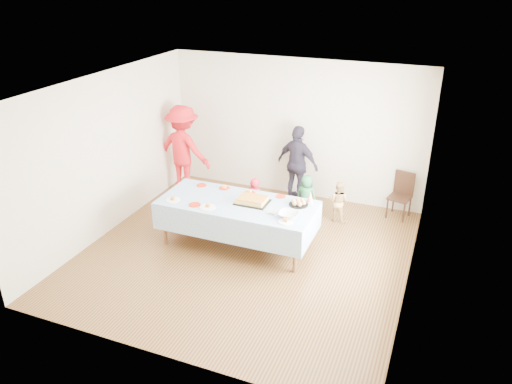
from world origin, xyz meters
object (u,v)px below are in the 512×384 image
adult_left (183,149)px  birthday_cake (252,200)px  party_table (237,205)px  dining_chair (402,192)px

adult_left → birthday_cake: bearing=150.3°
party_table → birthday_cake: size_ratio=4.85×
adult_left → dining_chair: bearing=-167.3°
party_table → birthday_cake: 0.26m
birthday_cake → dining_chair: bearing=43.3°
party_table → birthday_cake: birthday_cake is taller
dining_chair → adult_left: adult_left is taller
party_table → dining_chair: 3.14m
dining_chair → birthday_cake: bearing=-123.9°
party_table → adult_left: size_ratio=1.41×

